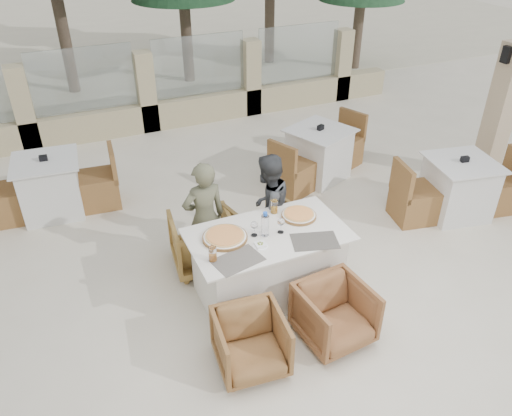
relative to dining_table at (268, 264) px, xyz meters
name	(u,v)px	position (x,y,z in m)	size (l,w,h in m)	color
ground	(258,292)	(-0.09, 0.04, -0.39)	(80.00, 80.00, 0.00)	beige
sand_patch	(82,25)	(-0.09, 14.04, -0.38)	(30.00, 16.00, 0.01)	beige
perimeter_wall_far	(146,87)	(-0.09, 4.84, 0.42)	(10.00, 0.34, 1.60)	tan
lantern_pillar	(500,114)	(4.11, 1.04, 0.61)	(0.34, 0.34, 2.00)	#C3AB89
dining_table	(268,264)	(0.00, 0.00, 0.00)	(1.60, 0.90, 0.77)	silver
placemat_near_left	(238,260)	(-0.44, -0.27, 0.39)	(0.45, 0.30, 0.00)	#625C54
placemat_near_right	(315,241)	(0.36, -0.30, 0.39)	(0.45, 0.30, 0.00)	#514C45
pizza_left	(225,236)	(-0.43, 0.09, 0.41)	(0.44, 0.44, 0.06)	#CC511B
pizza_right	(299,215)	(0.42, 0.15, 0.41)	(0.37, 0.37, 0.05)	orange
water_bottle	(265,224)	(-0.04, -0.01, 0.52)	(0.08, 0.08, 0.27)	#A8CBDD
wine_glass_centre	(254,228)	(-0.14, 0.03, 0.48)	(0.08, 0.08, 0.18)	silver
wine_glass_near	(281,225)	(0.12, -0.03, 0.48)	(0.08, 0.08, 0.18)	white
beer_glass_left	(213,254)	(-0.65, -0.18, 0.46)	(0.07, 0.07, 0.15)	orange
beer_glass_right	(274,207)	(0.22, 0.33, 0.46)	(0.07, 0.07, 0.15)	orange
olive_dish	(260,245)	(-0.16, -0.16, 0.41)	(0.11, 0.11, 0.04)	white
armchair_far_left	(203,241)	(-0.46, 0.74, -0.07)	(0.68, 0.70, 0.64)	olive
armchair_far_right	(262,228)	(0.25, 0.69, -0.06)	(0.70, 0.72, 0.65)	brown
armchair_near_left	(251,343)	(-0.55, -0.83, -0.10)	(0.60, 0.62, 0.56)	brown
armchair_near_right	(335,314)	(0.31, -0.84, -0.09)	(0.63, 0.65, 0.59)	brown
diner_left	(205,218)	(-0.44, 0.68, 0.28)	(0.49, 0.32, 1.33)	#5A5A42
diner_right	(267,209)	(0.27, 0.60, 0.27)	(0.63, 0.49, 1.30)	#3B3D40
bg_table_a	(51,187)	(-1.93, 2.62, 0.00)	(1.64, 0.82, 0.77)	silver
bg_table_b	(319,154)	(1.78, 2.04, 0.00)	(1.64, 0.82, 0.77)	silver
bg_table_c	(458,188)	(2.94, 0.42, 0.00)	(1.64, 0.82, 0.77)	silver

